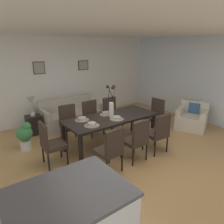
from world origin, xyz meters
TOP-DOWN VIEW (x-y plane):
  - ground_plane at (0.00, 0.00)m, footprint 9.00×9.00m
  - back_wall_panel at (0.00, 3.25)m, footprint 9.00×0.10m
  - side_window_wall at (3.65, 0.40)m, footprint 0.10×6.30m
  - ceiling_panel at (0.00, 0.40)m, footprint 9.00×7.20m
  - dining_table at (0.25, 0.61)m, footprint 2.20×0.92m
  - dining_chair_near_left at (-0.43, -0.29)m, footprint 0.47×0.47m
  - dining_chair_near_right at (-0.42, 1.46)m, footprint 0.47×0.47m
  - dining_chair_far_left at (0.25, -0.26)m, footprint 0.44×0.44m
  - dining_chair_far_right at (0.25, 1.48)m, footprint 0.46×0.46m
  - dining_chair_mid_left at (0.89, -0.28)m, footprint 0.46×0.46m
  - dining_chair_mid_right at (0.90, 1.47)m, footprint 0.44×0.44m
  - dining_chair_head_west at (-1.23, 0.64)m, footprint 0.47×0.47m
  - dining_chair_head_east at (1.78, 0.63)m, footprint 0.45×0.45m
  - centerpiece_vase at (0.25, 0.61)m, footprint 0.21×0.23m
  - placemat_near_left at (-0.41, 0.40)m, footprint 0.32×0.32m
  - bowl_near_left at (-0.41, 0.40)m, footprint 0.17×0.17m
  - placemat_near_right at (-0.41, 0.82)m, footprint 0.32×0.32m
  - bowl_near_right at (-0.41, 0.82)m, footprint 0.17×0.17m
  - placemat_far_left at (0.25, 0.40)m, footprint 0.32×0.32m
  - bowl_far_left at (0.25, 0.40)m, footprint 0.17×0.17m
  - placemat_far_right at (0.25, 0.82)m, footprint 0.32×0.32m
  - bowl_far_right at (0.25, 0.82)m, footprint 0.17×0.17m
  - sofa at (0.10, 2.50)m, footprint 1.74×0.84m
  - side_table at (-1.02, 2.46)m, footprint 0.36×0.36m
  - table_lamp at (-1.02, 2.46)m, footprint 0.22×0.22m
  - armchair at (2.85, 0.14)m, footprint 1.05×1.05m
  - framed_picture_left at (-0.49, 3.18)m, footprint 0.34×0.03m
  - framed_picture_center at (0.99, 3.18)m, footprint 0.37×0.03m
  - potted_plant at (-1.45, 1.66)m, footprint 0.36×0.36m

SIDE VIEW (x-z plane):
  - ground_plane at x=0.00m, z-range 0.00..0.00m
  - side_table at x=-1.02m, z-range 0.00..0.52m
  - sofa at x=0.10m, z-range -0.12..0.68m
  - armchair at x=2.85m, z-range -0.09..0.66m
  - potted_plant at x=-1.45m, z-range 0.04..0.71m
  - dining_chair_near_left at x=-0.43m, z-range 0.05..0.97m
  - dining_chair_near_right at x=-0.42m, z-range 0.05..0.97m
  - dining_chair_far_left at x=0.25m, z-range 0.05..0.97m
  - dining_chair_far_right at x=0.25m, z-range 0.05..0.97m
  - dining_chair_mid_left at x=0.89m, z-range 0.05..0.97m
  - dining_chair_mid_right at x=0.90m, z-range 0.05..0.97m
  - dining_chair_head_west at x=-1.23m, z-range 0.05..0.97m
  - dining_chair_head_east at x=1.78m, z-range 0.05..0.97m
  - dining_table at x=0.25m, z-range 0.30..1.04m
  - placemat_near_left at x=-0.41m, z-range 0.74..0.75m
  - placemat_near_right at x=-0.41m, z-range 0.74..0.75m
  - placemat_far_left at x=0.25m, z-range 0.74..0.75m
  - placemat_far_right at x=0.25m, z-range 0.74..0.75m
  - bowl_near_left at x=-0.41m, z-range 0.75..0.81m
  - bowl_near_right at x=-0.41m, z-range 0.75..0.81m
  - bowl_far_left at x=0.25m, z-range 0.75..0.81m
  - bowl_far_right at x=0.25m, z-range 0.75..0.81m
  - table_lamp at x=-1.02m, z-range 0.64..1.15m
  - centerpiece_vase at x=0.25m, z-range 0.66..1.39m
  - back_wall_panel at x=0.00m, z-range 0.00..2.60m
  - side_window_wall at x=3.65m, z-range 0.00..2.60m
  - framed_picture_left at x=-0.49m, z-range 1.52..1.88m
  - framed_picture_center at x=0.99m, z-range 1.54..1.86m
  - ceiling_panel at x=0.00m, z-range 2.60..2.68m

